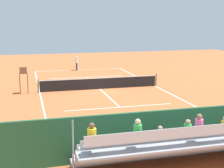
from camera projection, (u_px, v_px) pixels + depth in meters
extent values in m
plane|color=#BC6033|center=(100.00, 89.00, 27.73)|extent=(60.00, 60.00, 0.00)
cube|color=white|center=(79.00, 70.00, 38.16)|extent=(10.00, 0.10, 0.01)
cube|color=white|center=(146.00, 131.00, 17.31)|extent=(10.00, 0.10, 0.01)
cube|color=white|center=(155.00, 86.00, 29.00)|extent=(0.10, 22.00, 0.01)
cube|color=white|center=(40.00, 92.00, 26.47)|extent=(0.10, 22.00, 0.01)
cube|color=white|center=(87.00, 77.00, 33.47)|extent=(7.50, 0.10, 0.01)
cube|color=white|center=(120.00, 107.00, 22.00)|extent=(7.50, 0.10, 0.01)
cube|color=white|center=(100.00, 89.00, 27.73)|extent=(0.10, 12.10, 0.01)
cube|color=white|center=(79.00, 70.00, 38.16)|extent=(0.10, 0.30, 0.01)
cube|color=black|center=(100.00, 84.00, 27.65)|extent=(10.00, 0.02, 0.91)
cube|color=white|center=(100.00, 78.00, 27.55)|extent=(10.00, 0.04, 0.06)
cylinder|color=#2D5133|center=(156.00, 80.00, 28.92)|extent=(0.10, 0.10, 1.07)
cylinder|color=#2D5133|center=(38.00, 86.00, 26.34)|extent=(0.10, 0.10, 1.07)
cube|color=#235633|center=(171.00, 132.00, 14.27)|extent=(18.00, 0.16, 2.00)
cube|color=#9EA0A5|center=(174.00, 151.00, 14.09)|extent=(9.00, 0.10, 0.45)
cube|color=#9EA0A5|center=(178.00, 150.00, 13.72)|extent=(9.00, 0.80, 0.08)
cube|color=#9EA0A5|center=(173.00, 151.00, 14.12)|extent=(9.00, 0.04, 0.45)
cube|color=silver|center=(179.00, 142.00, 13.55)|extent=(8.60, 0.36, 0.04)
cube|color=silver|center=(181.00, 139.00, 13.34)|extent=(8.60, 0.03, 0.36)
cube|color=#9EA0A5|center=(187.00, 147.00, 12.88)|extent=(9.00, 0.80, 0.08)
cube|color=#9EA0A5|center=(182.00, 148.00, 13.27)|extent=(9.00, 0.04, 0.45)
cube|color=silver|center=(189.00, 138.00, 12.70)|extent=(8.60, 0.36, 0.04)
cube|color=silver|center=(191.00, 135.00, 12.49)|extent=(8.60, 0.03, 0.36)
cube|color=#9EA0A5|center=(198.00, 144.00, 12.03)|extent=(9.00, 0.80, 0.08)
cube|color=#9EA0A5|center=(193.00, 145.00, 12.43)|extent=(9.00, 0.04, 0.45)
cube|color=silver|center=(200.00, 134.00, 11.85)|extent=(8.60, 0.36, 0.04)
cube|color=silver|center=(203.00, 130.00, 11.64)|extent=(8.60, 0.03, 0.36)
cylinder|color=#9EA0A5|center=(73.00, 152.00, 11.68)|extent=(0.06, 0.06, 2.35)
cube|color=#2D2D33|center=(223.00, 132.00, 13.26)|extent=(0.32, 0.40, 0.12)
cube|color=#2D2D33|center=(136.00, 137.00, 11.41)|extent=(0.32, 0.40, 0.12)
cylinder|color=green|center=(138.00, 131.00, 11.24)|extent=(0.30, 0.30, 0.45)
sphere|color=beige|center=(138.00, 122.00, 11.17)|extent=(0.20, 0.20, 0.20)
cube|color=#2D2D33|center=(91.00, 142.00, 11.00)|extent=(0.32, 0.40, 0.12)
cylinder|color=yellow|center=(92.00, 135.00, 10.83)|extent=(0.30, 0.30, 0.45)
sphere|color=brown|center=(92.00, 125.00, 10.77)|extent=(0.20, 0.20, 0.20)
cube|color=#2D2D33|center=(186.00, 136.00, 12.84)|extent=(0.32, 0.40, 0.12)
cylinder|color=green|center=(188.00, 130.00, 12.67)|extent=(0.30, 0.30, 0.45)
sphere|color=tan|center=(188.00, 122.00, 12.61)|extent=(0.20, 0.20, 0.20)
cube|color=#2D2D33|center=(159.00, 141.00, 13.49)|extent=(0.32, 0.40, 0.12)
cylinder|color=#9399A3|center=(160.00, 136.00, 13.32)|extent=(0.30, 0.30, 0.45)
sphere|color=tan|center=(160.00, 128.00, 13.25)|extent=(0.20, 0.20, 0.20)
cube|color=#2D2D33|center=(197.00, 131.00, 12.00)|extent=(0.32, 0.40, 0.12)
cylinder|color=pink|center=(199.00, 125.00, 11.83)|extent=(0.30, 0.30, 0.45)
sphere|color=#8C6647|center=(199.00, 116.00, 11.77)|extent=(0.20, 0.20, 0.20)
cylinder|color=brown|center=(28.00, 83.00, 26.36)|extent=(0.07, 0.07, 1.60)
cylinder|color=brown|center=(20.00, 83.00, 26.21)|extent=(0.07, 0.07, 1.60)
cylinder|color=brown|center=(28.00, 84.00, 25.80)|extent=(0.07, 0.07, 1.60)
cylinder|color=brown|center=(20.00, 84.00, 25.64)|extent=(0.07, 0.07, 1.60)
cube|color=brown|center=(23.00, 73.00, 25.84)|extent=(0.56, 0.56, 0.06)
cube|color=brown|center=(23.00, 70.00, 25.56)|extent=(0.56, 0.06, 0.48)
cube|color=brown|center=(27.00, 71.00, 25.88)|extent=(0.04, 0.48, 0.04)
cube|color=brown|center=(20.00, 71.00, 25.75)|extent=(0.04, 0.48, 0.04)
cube|color=#33383D|center=(195.00, 134.00, 15.55)|extent=(1.80, 0.40, 0.05)
cylinder|color=#33383D|center=(209.00, 137.00, 15.78)|extent=(0.06, 0.06, 0.45)
cylinder|color=#33383D|center=(180.00, 140.00, 15.40)|extent=(0.06, 0.06, 0.45)
cube|color=#33383D|center=(197.00, 129.00, 15.32)|extent=(1.80, 0.04, 0.36)
cube|color=#334C8C|center=(166.00, 144.00, 15.02)|extent=(0.90, 0.36, 0.36)
cylinder|color=navy|center=(77.00, 66.00, 37.93)|extent=(0.14, 0.14, 0.85)
cylinder|color=navy|center=(76.00, 67.00, 37.71)|extent=(0.14, 0.14, 0.85)
cylinder|color=white|center=(76.00, 60.00, 37.68)|extent=(0.47, 0.47, 0.60)
sphere|color=beige|center=(76.00, 57.00, 37.60)|extent=(0.22, 0.22, 0.22)
cylinder|color=beige|center=(76.00, 56.00, 37.37)|extent=(0.26, 0.17, 0.55)
cylinder|color=beige|center=(77.00, 60.00, 37.89)|extent=(0.12, 0.12, 0.50)
cylinder|color=black|center=(72.00, 70.00, 37.79)|extent=(0.27, 0.13, 0.03)
torus|color=#D8CC4C|center=(74.00, 70.00, 37.95)|extent=(0.39, 0.39, 0.02)
cylinder|color=white|center=(74.00, 70.00, 37.95)|extent=(0.25, 0.25, 0.00)
sphere|color=#CCDB33|center=(78.00, 72.00, 36.42)|extent=(0.07, 0.07, 0.07)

